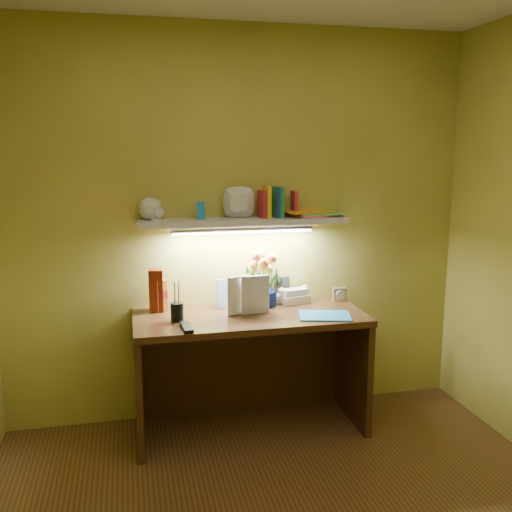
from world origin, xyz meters
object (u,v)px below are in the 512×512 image
Objects in this scene: telephone at (293,295)px; desk_clock at (339,294)px; desk at (250,373)px; whisky_bottle at (160,291)px; flower_bouquet at (261,280)px.

telephone is 2.11× the size of desk_clock.
desk is 0.79m from desk_clock.
whisky_bottle is (-0.53, 0.19, 0.50)m from desk.
flower_bouquet reaches higher than desk_clock.
flower_bouquet is 0.25m from telephone.
whisky_bottle reaches higher than desk_clock.
whisky_bottle reaches higher than telephone.
whisky_bottle is at bearing -175.46° from desk_clock.
whisky_bottle reaches higher than desk.
flower_bouquet is at bearing -1.19° from whisky_bottle.
whisky_bottle is at bearing 159.81° from desk.
flower_bouquet is at bearing 171.14° from telephone.
telephone is (0.22, 0.02, -0.12)m from flower_bouquet.
desk is at bearing -162.80° from telephone.
desk_clock is at bearing -16.53° from telephone.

